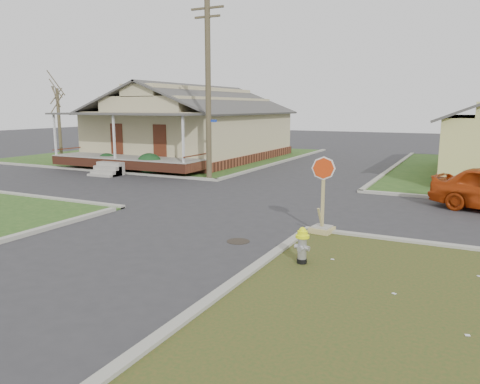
% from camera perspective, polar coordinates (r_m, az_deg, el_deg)
% --- Properties ---
extents(ground, '(120.00, 120.00, 0.00)m').
position_cam_1_polar(ground, '(14.57, -7.10, -4.42)').
color(ground, '#2D2D30').
rests_on(ground, ground).
extents(verge_far_left, '(19.00, 19.00, 0.05)m').
position_cam_1_polar(verge_far_left, '(36.48, -8.55, 4.45)').
color(verge_far_left, '#274A1A').
rests_on(verge_far_left, ground).
extents(curbs, '(80.00, 40.00, 0.12)m').
position_cam_1_polar(curbs, '(18.82, 1.32, -0.97)').
color(curbs, '#9A998B').
rests_on(curbs, ground).
extents(manhole, '(0.64, 0.64, 0.01)m').
position_cam_1_polar(manhole, '(13.08, -0.22, -6.02)').
color(manhole, black).
rests_on(manhole, ground).
extents(corner_house, '(10.10, 15.50, 5.30)m').
position_cam_1_polar(corner_house, '(33.56, -5.71, 7.87)').
color(corner_house, brown).
rests_on(corner_house, ground).
extents(utility_pole, '(1.80, 0.28, 9.00)m').
position_cam_1_polar(utility_pole, '(23.89, -3.90, 12.64)').
color(utility_pole, '#453C28').
rests_on(utility_pole, ground).
extents(tree_far_left, '(0.22, 0.22, 4.90)m').
position_cam_1_polar(tree_far_left, '(35.09, -21.17, 7.70)').
color(tree_far_left, '#453C28').
rests_on(tree_far_left, verge_far_left).
extents(fire_hydrant, '(0.33, 0.33, 0.88)m').
position_cam_1_polar(fire_hydrant, '(11.14, 7.60, -6.24)').
color(fire_hydrant, black).
rests_on(fire_hydrant, ground).
extents(stop_sign, '(0.64, 0.62, 2.25)m').
position_cam_1_polar(stop_sign, '(13.92, 9.99, -2.93)').
color(stop_sign, tan).
rests_on(stop_sign, ground).
extents(hedge_left, '(1.31, 1.07, 1.00)m').
position_cam_1_polar(hedge_left, '(28.79, -15.90, 3.67)').
color(hedge_left, '#12331A').
rests_on(hedge_left, verge_far_left).
extents(hedge_right, '(1.47, 1.20, 1.12)m').
position_cam_1_polar(hedge_right, '(26.36, -10.97, 3.43)').
color(hedge_right, '#12331A').
rests_on(hedge_right, verge_far_left).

